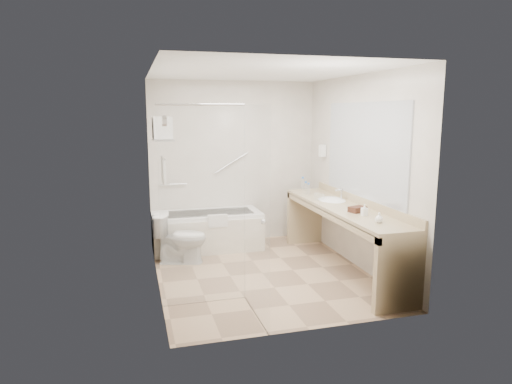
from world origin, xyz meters
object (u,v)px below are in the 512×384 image
object	(u,v)px
vanity_counter	(342,222)
water_bottle_left	(306,188)
bathtub	(207,231)
toilet	(181,238)
amenity_basket	(358,209)

from	to	relation	value
vanity_counter	water_bottle_left	world-z (taller)	water_bottle_left
bathtub	water_bottle_left	distance (m)	1.60
bathtub	water_bottle_left	xyz separation A→B (m)	(1.38, -0.46, 0.66)
toilet	water_bottle_left	bearing A→B (deg)	-72.34
water_bottle_left	amenity_basket	bearing A→B (deg)	-83.70
vanity_counter	water_bottle_left	bearing A→B (deg)	98.62
toilet	amenity_basket	world-z (taller)	amenity_basket
amenity_basket	water_bottle_left	distance (m)	1.32
toilet	water_bottle_left	size ratio (longest dim) A/B	3.74
bathtub	toilet	xyz separation A→B (m)	(-0.45, -0.54, 0.06)
vanity_counter	toilet	xyz separation A→B (m)	(-1.97, 0.85, -0.30)
toilet	water_bottle_left	distance (m)	1.93
bathtub	vanity_counter	size ratio (longest dim) A/B	0.59
bathtub	water_bottle_left	bearing A→B (deg)	-18.34
vanity_counter	water_bottle_left	size ratio (longest dim) A/B	14.55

